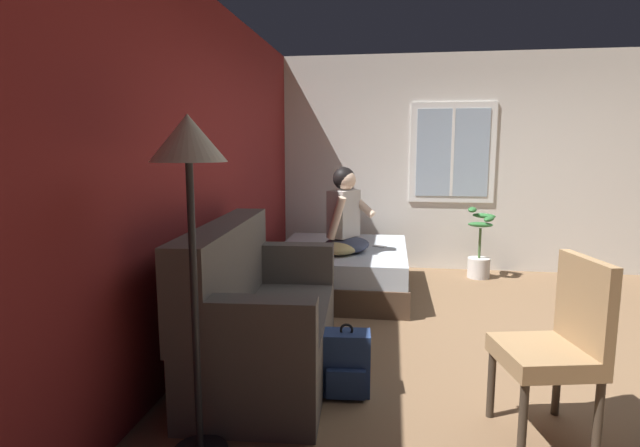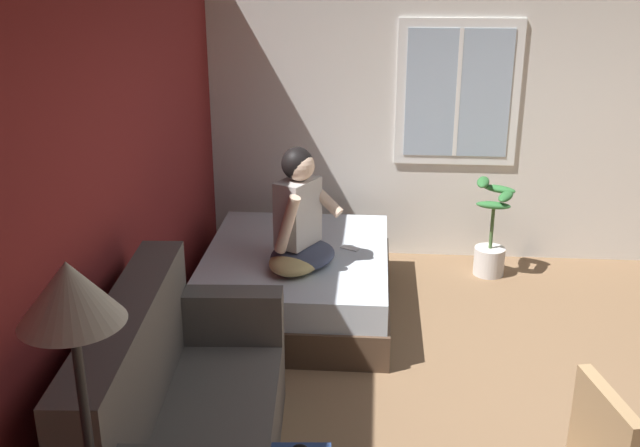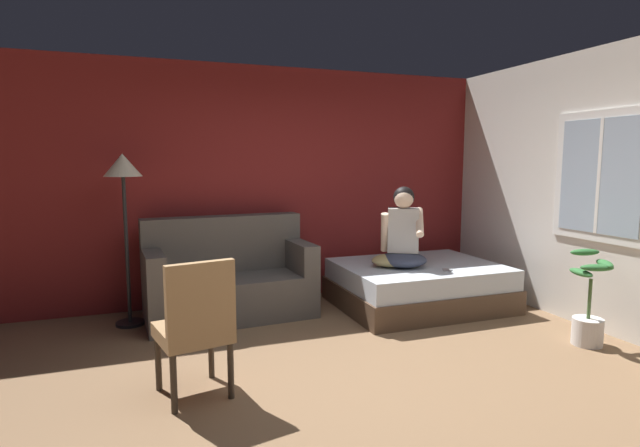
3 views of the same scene
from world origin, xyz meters
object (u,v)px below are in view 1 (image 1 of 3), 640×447
person_seated (345,218)px  potted_plant (479,253)px  throw_pillow (341,247)px  side_chair (558,341)px  floor_lamp (189,173)px  cell_phone (380,246)px  bed (342,269)px  couch (258,317)px  backpack (346,364)px

person_seated → potted_plant: person_seated is taller
throw_pillow → potted_plant: bearing=-54.2°
side_chair → floor_lamp: size_ratio=0.58×
side_chair → cell_phone: 2.87m
floor_lamp → cell_phone: bearing=-14.6°
potted_plant → bed: bearing=116.4°
bed → cell_phone: (0.09, -0.40, 0.25)m
floor_lamp → side_chair: bearing=-75.9°
side_chair → cell_phone: bearing=20.6°
cell_phone → potted_plant: (0.69, -1.17, -0.18)m
throw_pillow → cell_phone: size_ratio=3.33×
side_chair → person_seated: 2.74m
floor_lamp → potted_plant: bearing=-27.4°
throw_pillow → side_chair: bearing=-148.5°
cell_phone → floor_lamp: floor_lamp is taller
side_chair → bed: bearing=28.6°
couch → floor_lamp: 1.43m
bed → floor_lamp: (-3.05, 0.41, 1.19)m
floor_lamp → couch: bearing=-2.2°
backpack → floor_lamp: (-0.75, 0.67, 1.24)m
bed → potted_plant: (0.78, -1.58, 0.07)m
couch → throw_pillow: couch is taller
side_chair → potted_plant: 3.39m
potted_plant → side_chair: bearing=177.3°
couch → potted_plant: couch is taller
bed → backpack: bed is taller
cell_phone → floor_lamp: 3.38m
person_seated → cell_phone: 0.59m
side_chair → potted_plant: (3.38, -0.16, -0.23)m
side_chair → backpack: 1.24m
bed → side_chair: side_chair is taller
person_seated → couch: bearing=166.8°
potted_plant → floor_lamp: bearing=152.6°
couch → backpack: size_ratio=3.81×
couch → cell_phone: 2.30m
backpack → cell_phone: 2.41m
side_chair → floor_lamp: 2.09m
couch → cell_phone: couch is taller
person_seated → floor_lamp: floor_lamp is taller
couch → potted_plant: size_ratio=2.06×
couch → backpack: couch is taller
bed → cell_phone: bearing=-77.3°
bed → person_seated: person_seated is taller
bed → side_chair: (-2.60, -1.41, 0.30)m
cell_phone → potted_plant: 1.37m
floor_lamp → person_seated: bearing=-9.4°
side_chair → throw_pillow: size_ratio=2.04×
throw_pillow → bed: bearing=4.8°
backpack → throw_pillow: (1.97, 0.23, 0.36)m
cell_phone → person_seated: bearing=-18.9°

